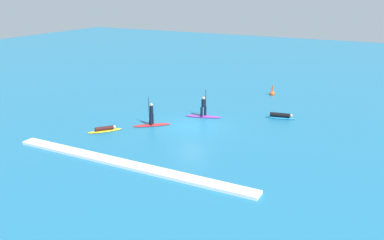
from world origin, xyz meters
The scene contains 7 objects.
ground_plane centered at (0.00, 0.00, 0.00)m, with size 120.00×120.00×0.00m, color #1E6B93.
surfer_on_blue_board centered at (5.36, 5.19, 0.17)m, with size 2.49×1.14×0.44m.
surfer_on_yellow_board centered at (-5.11, -4.06, 0.14)m, with size 2.04×2.36×0.38m.
surfer_on_red_board centered at (-2.80, -1.32, 0.43)m, with size 2.55×2.34×2.13m.
surfer_on_purple_board centered at (-0.29, 2.53, 0.44)m, with size 3.00×1.41×2.26m.
marker_buoy centered at (2.45, 12.18, 0.16)m, with size 0.51×0.51×1.06m.
wave_crest centered at (0.00, -8.33, 0.09)m, with size 16.68×0.90×0.18m, color white.
Camera 1 is at (14.23, -26.68, 10.22)m, focal length 39.11 mm.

